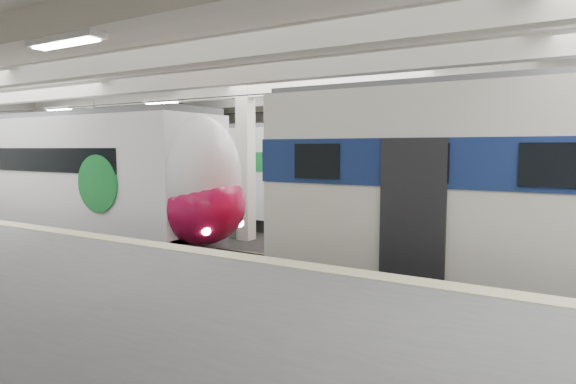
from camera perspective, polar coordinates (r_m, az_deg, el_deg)
The scene contains 3 objects.
station_hall at distance 11.45m, azimuth -6.65°, elevation 5.11°, with size 36.00×24.00×5.75m.
modern_emu at distance 18.14m, azimuth -22.52°, elevation 1.48°, with size 13.88×2.87×4.47m.
far_train at distance 20.43m, azimuth -6.10°, elevation 2.17°, with size 13.19×3.22×4.21m.
Camera 1 is at (6.93, -10.86, 3.26)m, focal length 30.00 mm.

